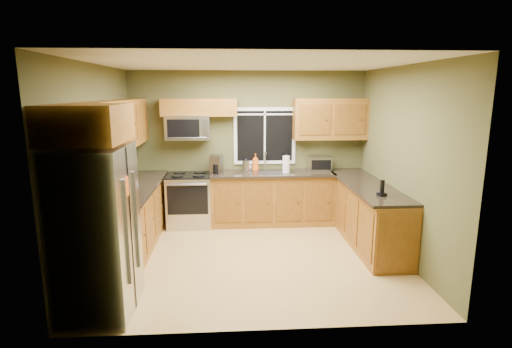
{
  "coord_description": "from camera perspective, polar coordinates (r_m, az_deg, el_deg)",
  "views": [
    {
      "loc": [
        -0.32,
        -5.38,
        2.35
      ],
      "look_at": [
        0.05,
        0.35,
        1.15
      ],
      "focal_mm": 28.0,
      "sensor_mm": 36.0,
      "label": 1
    }
  ],
  "objects": [
    {
      "name": "ceiling",
      "position": [
        5.4,
        -0.3,
        15.53
      ],
      "size": [
        4.2,
        4.2,
        0.0
      ],
      "primitive_type": "plane",
      "rotation": [
        3.14,
        0.0,
        0.0
      ],
      "color": "white",
      "rests_on": "back_wall"
    },
    {
      "name": "base_cabinets_left",
      "position": [
        6.33,
        -17.14,
        -6.2
      ],
      "size": [
        0.6,
        2.65,
        0.9
      ],
      "primitive_type": "cube",
      "color": "brown",
      "rests_on": "ground"
    },
    {
      "name": "coffee_maker",
      "position": [
        6.98,
        -5.69,
        1.34
      ],
      "size": [
        0.24,
        0.29,
        0.32
      ],
      "color": "slate",
      "rests_on": "countertop_back"
    },
    {
      "name": "countertop_peninsula",
      "position": [
        6.45,
        15.37,
        -1.44
      ],
      "size": [
        0.65,
        2.5,
        0.04
      ],
      "primitive_type": "cube",
      "color": "black",
      "rests_on": "base_cabinets_peninsula"
    },
    {
      "name": "paper_towel_roll",
      "position": [
        7.0,
        4.33,
        1.39
      ],
      "size": [
        0.17,
        0.17,
        0.32
      ],
      "color": "white",
      "rests_on": "countertop_back"
    },
    {
      "name": "back_wall",
      "position": [
        7.25,
        -1.13,
        3.88
      ],
      "size": [
        4.2,
        0.0,
        4.2
      ],
      "primitive_type": "plane",
      "rotation": [
        1.57,
        0.0,
        0.0
      ],
      "color": "brown",
      "rests_on": "ground"
    },
    {
      "name": "floor",
      "position": [
        5.88,
        -0.27,
        -11.76
      ],
      "size": [
        4.2,
        4.2,
        0.0
      ],
      "primitive_type": "plane",
      "color": "tan",
      "rests_on": "ground"
    },
    {
      "name": "upper_cabinets_left",
      "position": [
        6.09,
        -19.19,
        6.55
      ],
      "size": [
        0.33,
        2.65,
        0.72
      ],
      "primitive_type": "cube",
      "color": "brown",
      "rests_on": "left_wall"
    },
    {
      "name": "soap_bottle_a",
      "position": [
        7.11,
        -0.09,
        1.65
      ],
      "size": [
        0.12,
        0.13,
        0.31
      ],
      "primitive_type": "imported",
      "rotation": [
        0.0,
        0.0,
        -0.03
      ],
      "color": "#D45413",
      "rests_on": "countertop_back"
    },
    {
      "name": "countertop_back",
      "position": [
        7.04,
        2.38,
        0.07
      ],
      "size": [
        2.17,
        0.65,
        0.04
      ],
      "primitive_type": "cube",
      "color": "black",
      "rests_on": "base_cabinets_back"
    },
    {
      "name": "refrigerator",
      "position": [
        4.55,
        -21.84,
        -7.62
      ],
      "size": [
        0.74,
        0.9,
        1.8
      ],
      "color": "#B7B7BC",
      "rests_on": "ground"
    },
    {
      "name": "countertop_left",
      "position": [
        6.2,
        -17.18,
        -2.07
      ],
      "size": [
        0.65,
        2.65,
        0.04
      ],
      "primitive_type": "cube",
      "color": "black",
      "rests_on": "base_cabinets_left"
    },
    {
      "name": "sink",
      "position": [
        7.04,
        1.43,
        0.35
      ],
      "size": [
        0.6,
        0.42,
        0.36
      ],
      "color": "slate",
      "rests_on": "countertop_back"
    },
    {
      "name": "toaster_oven",
      "position": [
        7.29,
        9.04,
        1.51
      ],
      "size": [
        0.41,
        0.32,
        0.25
      ],
      "color": "#B7B7BC",
      "rests_on": "countertop_back"
    },
    {
      "name": "upper_cabinet_over_fridge",
      "position": [
        4.33,
        -23.0,
        6.66
      ],
      "size": [
        0.72,
        0.9,
        0.38
      ],
      "primitive_type": "cube",
      "color": "brown",
      "rests_on": "left_wall"
    },
    {
      "name": "range",
      "position": [
        7.14,
        -9.45,
        -3.64
      ],
      "size": [
        0.76,
        0.69,
        0.94
      ],
      "color": "#B7B7BC",
      "rests_on": "ground"
    },
    {
      "name": "soap_bottle_c",
      "position": [
        7.21,
        -1.09,
        1.16
      ],
      "size": [
        0.12,
        0.12,
        0.16
      ],
      "primitive_type": "imported",
      "rotation": [
        0.0,
        0.0,
        0.01
      ],
      "color": "white",
      "rests_on": "countertop_back"
    },
    {
      "name": "front_wall",
      "position": [
        3.73,
        1.36,
        -3.73
      ],
      "size": [
        4.2,
        0.0,
        4.2
      ],
      "primitive_type": "plane",
      "rotation": [
        -1.57,
        0.0,
        0.0
      ],
      "color": "brown",
      "rests_on": "ground"
    },
    {
      "name": "upper_cabinets_back_right",
      "position": [
        7.25,
        10.55,
        7.73
      ],
      "size": [
        1.3,
        0.33,
        0.72
      ],
      "primitive_type": "cube",
      "color": "brown",
      "rests_on": "back_wall"
    },
    {
      "name": "microwave",
      "position": [
        7.05,
        -9.69,
        6.59
      ],
      "size": [
        0.76,
        0.41,
        0.42
      ],
      "color": "#B7B7BC",
      "rests_on": "back_wall"
    },
    {
      "name": "right_wall",
      "position": [
        5.98,
        20.24,
        1.45
      ],
      "size": [
        0.0,
        3.6,
        3.6
      ],
      "primitive_type": "plane",
      "rotation": [
        1.57,
        0.0,
        -1.57
      ],
      "color": "brown",
      "rests_on": "ground"
    },
    {
      "name": "cordless_phone",
      "position": [
        5.72,
        17.54,
        -2.33
      ],
      "size": [
        0.12,
        0.12,
        0.22
      ],
      "color": "black",
      "rests_on": "countertop_peninsula"
    },
    {
      "name": "base_cabinets_peninsula",
      "position": [
        6.57,
        15.38,
        -5.44
      ],
      "size": [
        0.6,
        2.52,
        0.9
      ],
      "color": "brown",
      "rests_on": "ground"
    },
    {
      "name": "window",
      "position": [
        7.23,
        1.25,
        5.47
      ],
      "size": [
        1.12,
        0.03,
        1.02
      ],
      "color": "white",
      "rests_on": "back_wall"
    },
    {
      "name": "base_cabinets_back",
      "position": [
        7.17,
        2.33,
        -3.57
      ],
      "size": [
        2.17,
        0.6,
        0.9
      ],
      "primitive_type": "cube",
      "color": "brown",
      "rests_on": "ground"
    },
    {
      "name": "kettle",
      "position": [
        7.11,
        -1.46,
        1.27
      ],
      "size": [
        0.15,
        0.15,
        0.24
      ],
      "color": "#B7B7BC",
      "rests_on": "countertop_back"
    },
    {
      "name": "left_wall",
      "position": [
        5.75,
        -21.66,
        0.96
      ],
      "size": [
        0.0,
        3.6,
        3.6
      ],
      "primitive_type": "plane",
      "rotation": [
        1.57,
        0.0,
        1.57
      ],
      "color": "brown",
      "rests_on": "ground"
    },
    {
      "name": "upper_cabinets_back_left",
      "position": [
        7.04,
        -8.12,
        9.41
      ],
      "size": [
        1.3,
        0.33,
        0.3
      ],
      "primitive_type": "cube",
      "color": "brown",
      "rests_on": "back_wall"
    }
  ]
}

